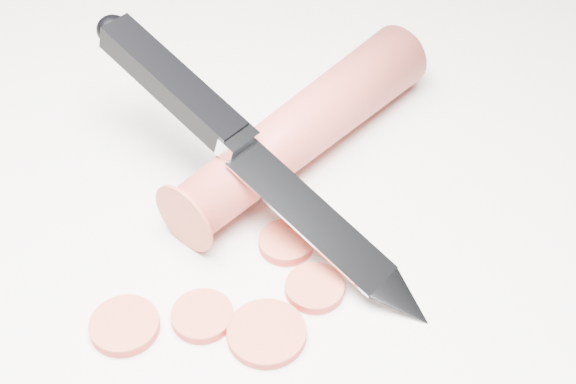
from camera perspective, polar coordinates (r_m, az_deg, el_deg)
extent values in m
plane|color=silver|center=(0.46, -5.15, -3.78)|extent=(2.40, 2.40, 0.00)
cylinder|color=#C13E35|center=(0.50, 1.14, 4.60)|extent=(0.19, 0.16, 0.04)
cylinder|color=#C54830|center=(0.44, 1.91, -6.84)|extent=(0.03, 0.03, 0.01)
cylinder|color=#C54830|center=(0.46, -0.12, -3.62)|extent=(0.03, 0.03, 0.01)
cylinder|color=#C54830|center=(0.43, -6.11, -8.76)|extent=(0.03, 0.03, 0.01)
cylinder|color=#C54830|center=(0.42, -1.53, -10.01)|extent=(0.04, 0.04, 0.01)
cylinder|color=#C54830|center=(0.43, -11.55, -9.29)|extent=(0.04, 0.04, 0.01)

